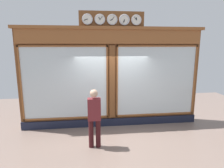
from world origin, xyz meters
name	(u,v)px	position (x,y,z in m)	size (l,w,h in m)	color
shop_facade	(112,77)	(0.00, -0.13, 1.76)	(6.40, 0.42, 3.96)	brown
pedestrian	(94,116)	(0.67, 1.43, 0.93)	(0.36, 0.22, 1.69)	#3A1316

